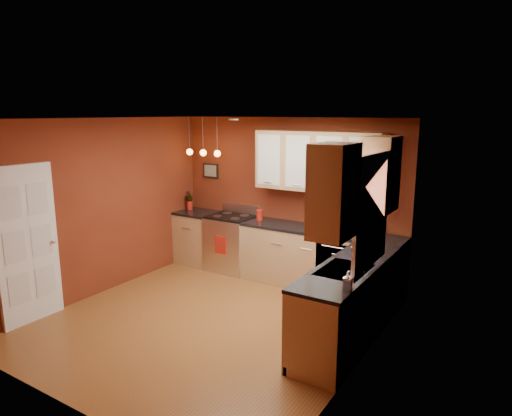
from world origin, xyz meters
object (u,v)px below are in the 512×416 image
Objects in this scene: gas_range at (231,242)px; coffee_maker at (367,227)px; sink at (344,272)px; red_canister at (260,215)px; soap_pump at (348,281)px.

gas_range is 2.40m from coffee_maker.
coffee_maker is (-0.29, 1.62, 0.13)m from sink.
red_canister is 0.88× the size of soap_pump.
coffee_maker is at bearing 103.88° from soap_pump.
gas_range is 3.05m from sink.
red_canister is at bearing 179.76° from coffee_maker.
red_canister is at bearing 143.54° from sink.
gas_range is at bearing 150.22° from sink.
red_canister is 1.79m from coffee_maker.
soap_pump is at bearing -65.74° from sink.
gas_range is 6.48× the size of red_canister.
soap_pump is at bearing -41.90° from red_canister.
sink is 1.65m from coffee_maker.
sink is 4.09× the size of red_canister.
soap_pump is (0.54, -2.17, -0.01)m from coffee_maker.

